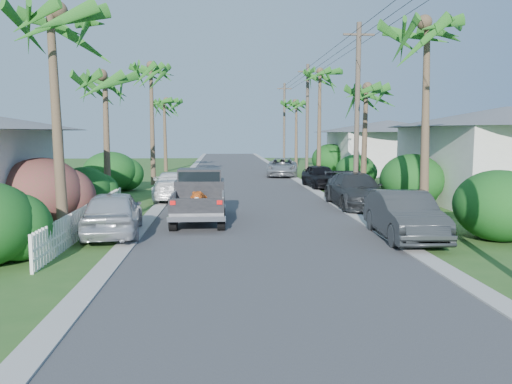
{
  "coord_description": "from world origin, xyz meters",
  "views": [
    {
      "loc": [
        -1.3,
        -12.32,
        3.44
      ],
      "look_at": [
        -0.11,
        5.14,
        1.4
      ],
      "focal_mm": 35.0,
      "sensor_mm": 36.0,
      "label": 1
    }
  ],
  "objects": [
    {
      "name": "curb_left",
      "position": [
        -4.3,
        25.0,
        0.03
      ],
      "size": [
        0.6,
        100.0,
        0.06
      ],
      "primitive_type": "cube",
      "color": "#A5A39E",
      "rests_on": "ground"
    },
    {
      "name": "shrub_l_c",
      "position": [
        -7.4,
        10.0,
        1.0
      ],
      "size": [
        2.4,
        2.64,
        2.0
      ],
      "primitive_type": "ellipsoid",
      "color": "#174714",
      "rests_on": "ground"
    },
    {
      "name": "curb_right",
      "position": [
        4.3,
        25.0,
        0.03
      ],
      "size": [
        0.6,
        100.0,
        0.06
      ],
      "primitive_type": "cube",
      "color": "#A5A39E",
      "rests_on": "ground"
    },
    {
      "name": "house_right_near",
      "position": [
        13.0,
        12.0,
        2.22
      ],
      "size": [
        8.0,
        9.0,
        4.8
      ],
      "color": "silver",
      "rests_on": "ground"
    },
    {
      "name": "palm_r_d",
      "position": [
        6.5,
        40.0,
        6.74
      ],
      "size": [
        4.4,
        4.4,
        8.0
      ],
      "color": "brown",
      "rests_on": "ground"
    },
    {
      "name": "utility_pole_b",
      "position": [
        5.6,
        13.0,
        4.6
      ],
      "size": [
        1.6,
        0.26,
        9.0
      ],
      "color": "brown",
      "rests_on": "ground"
    },
    {
      "name": "shrub_r_c",
      "position": [
        7.5,
        20.0,
        1.05
      ],
      "size": [
        2.6,
        2.86,
        2.1
      ],
      "primitive_type": "ellipsoid",
      "color": "#174714",
      "rests_on": "ground"
    },
    {
      "name": "shrub_r_a",
      "position": [
        7.6,
        3.0,
        1.15
      ],
      "size": [
        2.8,
        3.08,
        2.3
      ],
      "primitive_type": "ellipsoid",
      "color": "#174714",
      "rests_on": "ground"
    },
    {
      "name": "parked_car_rn",
      "position": [
        4.65,
        3.46,
        0.77
      ],
      "size": [
        1.88,
        4.77,
        1.55
      ],
      "primitive_type": "imported",
      "rotation": [
        0.0,
        0.0,
        -0.05
      ],
      "color": "#2C2F30",
      "rests_on": "ground"
    },
    {
      "name": "utility_pole_d",
      "position": [
        5.6,
        43.0,
        4.6
      ],
      "size": [
        1.6,
        0.26,
        9.0
      ],
      "color": "brown",
      "rests_on": "ground"
    },
    {
      "name": "shrub_l_b",
      "position": [
        -7.8,
        6.0,
        1.3
      ],
      "size": [
        3.0,
        3.3,
        2.6
      ],
      "primitive_type": "ellipsoid",
      "color": "#B91A45",
      "rests_on": "ground"
    },
    {
      "name": "parked_car_rf",
      "position": [
        5.0,
        19.26,
        0.74
      ],
      "size": [
        2.09,
        4.46,
        1.48
      ],
      "primitive_type": "imported",
      "rotation": [
        0.0,
        0.0,
        0.08
      ],
      "color": "black",
      "rests_on": "ground"
    },
    {
      "name": "palm_l_c",
      "position": [
        -6.0,
        22.0,
        7.91
      ],
      "size": [
        4.4,
        4.4,
        9.2
      ],
      "color": "brown",
      "rests_on": "ground"
    },
    {
      "name": "palm_r_a",
      "position": [
        6.3,
        6.0,
        7.42
      ],
      "size": [
        4.4,
        4.4,
        8.7
      ],
      "color": "brown",
      "rests_on": "ground"
    },
    {
      "name": "shrub_r_b",
      "position": [
        7.8,
        11.0,
        1.25
      ],
      "size": [
        3.0,
        3.3,
        2.5
      ],
      "primitive_type": "ellipsoid",
      "color": "#174714",
      "rests_on": "ground"
    },
    {
      "name": "parked_car_ln",
      "position": [
        -5.0,
        4.65,
        0.77
      ],
      "size": [
        2.33,
        4.71,
        1.54
      ],
      "primitive_type": "imported",
      "rotation": [
        0.0,
        0.0,
        3.26
      ],
      "color": "silver",
      "rests_on": "ground"
    },
    {
      "name": "shrub_l_d",
      "position": [
        -8.0,
        18.0,
        1.2
      ],
      "size": [
        3.2,
        3.52,
        2.4
      ],
      "primitive_type": "ellipsoid",
      "color": "#174714",
      "rests_on": "ground"
    },
    {
      "name": "utility_pole_c",
      "position": [
        5.6,
        28.0,
        4.6
      ],
      "size": [
        1.6,
        0.26,
        9.0
      ],
      "color": "brown",
      "rests_on": "ground"
    },
    {
      "name": "pickup_truck",
      "position": [
        -2.2,
        7.49,
        1.01
      ],
      "size": [
        1.98,
        5.12,
        2.06
      ],
      "color": "black",
      "rests_on": "ground"
    },
    {
      "name": "shrub_r_d",
      "position": [
        8.0,
        30.0,
        1.3
      ],
      "size": [
        3.2,
        3.52,
        2.6
      ],
      "primitive_type": "ellipsoid",
      "color": "#174714",
      "rests_on": "ground"
    },
    {
      "name": "parked_car_rd",
      "position": [
        3.6,
        28.11,
        0.73
      ],
      "size": [
        3.12,
        5.54,
        1.46
      ],
      "primitive_type": "imported",
      "rotation": [
        0.0,
        0.0,
        -0.14
      ],
      "color": "#A1A3A7",
      "rests_on": "ground"
    },
    {
      "name": "parked_car_lf",
      "position": [
        -3.86,
        13.86,
        0.74
      ],
      "size": [
        2.45,
        5.22,
        1.47
      ],
      "primitive_type": "imported",
      "rotation": [
        0.0,
        0.0,
        3.22
      ],
      "color": "white",
      "rests_on": "ground"
    },
    {
      "name": "road",
      "position": [
        0.0,
        25.0,
        0.01
      ],
      "size": [
        8.0,
        100.0,
        0.02
      ],
      "primitive_type": "cube",
      "color": "#38383A",
      "rests_on": "ground"
    },
    {
      "name": "palm_l_a",
      "position": [
        -6.2,
        3.0,
        6.93
      ],
      "size": [
        4.4,
        4.4,
        8.2
      ],
      "color": "brown",
      "rests_on": "ground"
    },
    {
      "name": "ground",
      "position": [
        0.0,
        0.0,
        0.0
      ],
      "size": [
        120.0,
        120.0,
        0.0
      ],
      "primitive_type": "plane",
      "color": "#2D5821",
      "rests_on": "ground"
    },
    {
      "name": "house_right_far",
      "position": [
        13.0,
        30.0,
        2.12
      ],
      "size": [
        9.0,
        8.0,
        4.6
      ],
      "color": "silver",
      "rests_on": "ground"
    },
    {
      "name": "picket_fence",
      "position": [
        -6.0,
        5.5,
        0.5
      ],
      "size": [
        0.1,
        11.0,
        1.0
      ],
      "primitive_type": "cube",
      "color": "white",
      "rests_on": "ground"
    },
    {
      "name": "palm_l_b",
      "position": [
        -6.8,
        12.0,
        6.15
      ],
      "size": [
        4.4,
        4.4,
        7.4
      ],
      "color": "brown",
      "rests_on": "ground"
    },
    {
      "name": "palm_r_b",
      "position": [
        6.6,
        15.0,
        5.95
      ],
      "size": [
        4.4,
        4.4,
        7.2
      ],
      "color": "brown",
      "rests_on": "ground"
    },
    {
      "name": "parked_car_rm",
      "position": [
        5.0,
        10.74,
        0.78
      ],
      "size": [
        2.24,
        5.41,
        1.57
      ],
      "primitive_type": "imported",
      "rotation": [
        0.0,
        0.0,
        0.01
      ],
      "color": "#292B2E",
      "rests_on": "ground"
    },
    {
      "name": "palm_r_c",
      "position": [
        6.2,
        26.0,
        8.11
      ],
      "size": [
        4.4,
        4.4,
        9.4
      ],
      "color": "brown",
      "rests_on": "ground"
    },
    {
      "name": "palm_l_d",
      "position": [
        -6.5,
        34.0,
        6.44
      ],
      "size": [
        4.4,
        4.4,
        7.7
      ],
      "color": "brown",
      "rests_on": "ground"
    }
  ]
}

